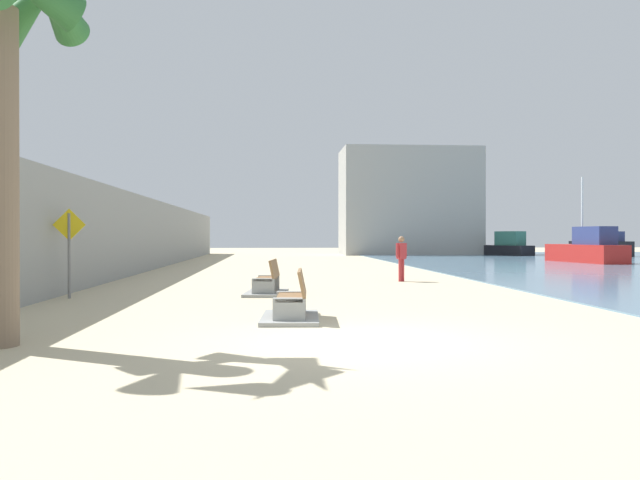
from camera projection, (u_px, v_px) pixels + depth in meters
name	position (u px, v px, depth m)	size (l,w,h in m)	color
ground_plane	(303.00, 273.00, 27.83)	(120.00, 120.00, 0.00)	#C6B793
seawall	(129.00, 234.00, 27.25)	(0.80, 64.00, 3.44)	gray
bench_near	(292.00, 308.00, 12.39)	(1.22, 2.16, 0.98)	gray
bench_far	(267.00, 286.00, 17.81)	(1.32, 2.21, 0.98)	gray
person_walking	(401.00, 255.00, 22.86)	(0.45, 0.34, 1.64)	#B22D33
boat_distant	(505.00, 247.00, 53.13)	(3.94, 5.53, 2.00)	black
boat_mid_bay	(587.00, 249.00, 38.43)	(2.46, 6.28, 5.24)	red
boat_nearest	(601.00, 246.00, 51.14)	(2.70, 5.89, 1.97)	black
pedestrian_sign	(69.00, 242.00, 16.64)	(0.85, 0.08, 2.36)	slate
harbor_building	(409.00, 202.00, 56.56)	(12.00, 6.00, 9.36)	#9E9E99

